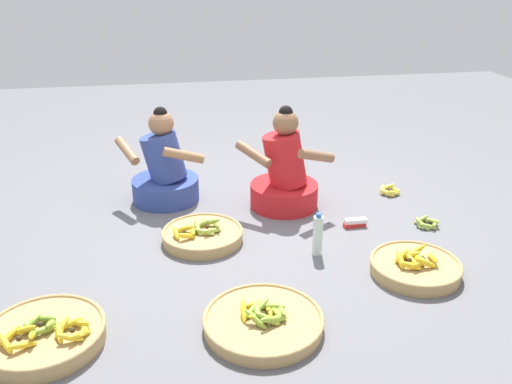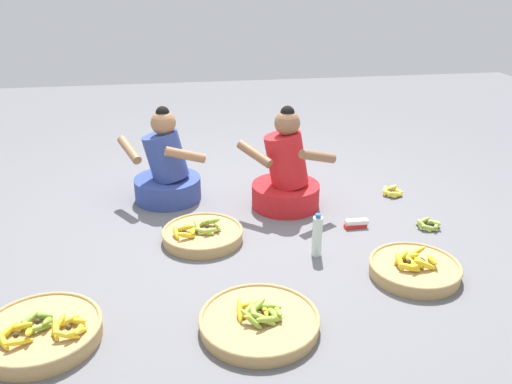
# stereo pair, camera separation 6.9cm
# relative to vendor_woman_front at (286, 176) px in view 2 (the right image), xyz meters

# --- Properties ---
(ground_plane) EXTENTS (10.00, 10.00, 0.00)m
(ground_plane) POSITION_rel_vendor_woman_front_xyz_m (-0.31, -0.30, -0.25)
(ground_plane) COLOR slate
(vendor_woman_front) EXTENTS (0.72, 0.53, 0.79)m
(vendor_woman_front) POSITION_rel_vendor_woman_front_xyz_m (0.00, 0.00, 0.00)
(vendor_woman_front) COLOR red
(vendor_woman_front) RESTS_ON ground
(vendor_woman_behind) EXTENTS (0.67, 0.52, 0.75)m
(vendor_woman_behind) POSITION_rel_vendor_woman_front_xyz_m (-0.90, 0.27, -0.01)
(vendor_woman_behind) COLOR #334793
(vendor_woman_behind) RESTS_ON ground
(banana_basket_back_center) EXTENTS (0.63, 0.63, 0.14)m
(banana_basket_back_center) POSITION_rel_vendor_woman_front_xyz_m (-0.44, -1.45, -0.21)
(banana_basket_back_center) COLOR tan
(banana_basket_back_center) RESTS_ON ground
(banana_basket_mid_right) EXTENTS (0.61, 0.61, 0.16)m
(banana_basket_mid_right) POSITION_rel_vendor_woman_front_xyz_m (-1.53, -1.38, -0.20)
(banana_basket_mid_right) COLOR tan
(banana_basket_mid_right) RESTS_ON ground
(banana_basket_front_right) EXTENTS (0.55, 0.55, 0.16)m
(banana_basket_front_right) POSITION_rel_vendor_woman_front_xyz_m (0.56, -1.10, -0.20)
(banana_basket_front_right) COLOR tan
(banana_basket_front_right) RESTS_ON ground
(banana_basket_back_right) EXTENTS (0.55, 0.55, 0.15)m
(banana_basket_back_right) POSITION_rel_vendor_woman_front_xyz_m (-0.67, -0.46, -0.20)
(banana_basket_back_right) COLOR tan
(banana_basket_back_right) RESTS_ON ground
(loose_bananas_near_vendor) EXTENTS (0.18, 0.19, 0.08)m
(loose_bananas_near_vendor) POSITION_rel_vendor_woman_front_xyz_m (0.90, 0.07, -0.22)
(loose_bananas_near_vendor) COLOR yellow
(loose_bananas_near_vendor) RESTS_ON ground
(loose_bananas_front_center) EXTENTS (0.19, 0.20, 0.08)m
(loose_bananas_front_center) POSITION_rel_vendor_woman_front_xyz_m (0.93, -0.52, -0.23)
(loose_bananas_front_center) COLOR #9EB747
(loose_bananas_front_center) RESTS_ON ground
(water_bottle) EXTENTS (0.06, 0.06, 0.29)m
(water_bottle) POSITION_rel_vendor_woman_front_xyz_m (0.04, -0.77, -0.11)
(water_bottle) COLOR silver
(water_bottle) RESTS_ON ground
(packet_carton_stack) EXTENTS (0.17, 0.06, 0.06)m
(packet_carton_stack) POSITION_rel_vendor_woman_front_xyz_m (0.42, -0.44, -0.22)
(packet_carton_stack) COLOR red
(packet_carton_stack) RESTS_ON ground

